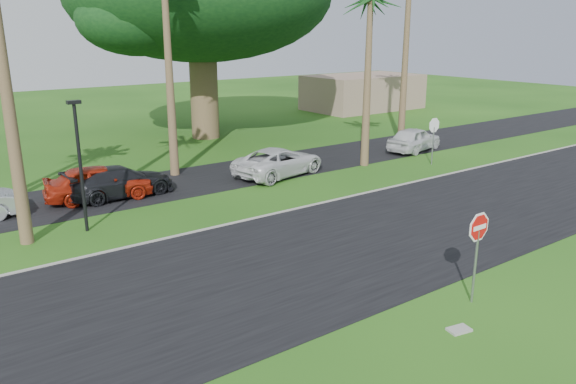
% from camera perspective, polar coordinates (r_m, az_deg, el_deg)
% --- Properties ---
extents(ground, '(120.00, 120.00, 0.00)m').
position_cam_1_polar(ground, '(17.22, 9.02, -7.72)').
color(ground, '#1E4B12').
rests_on(ground, ground).
extents(road, '(120.00, 8.00, 0.02)m').
position_cam_1_polar(road, '(18.56, 4.65, -5.73)').
color(road, black).
rests_on(road, ground).
extents(parking_strip, '(120.00, 5.00, 0.02)m').
position_cam_1_polar(parking_strip, '(26.96, -10.04, 1.10)').
color(parking_strip, black).
rests_on(parking_strip, ground).
extents(curb, '(120.00, 0.12, 0.06)m').
position_cam_1_polar(curb, '(21.58, -2.38, -2.44)').
color(curb, gray).
rests_on(curb, ground).
extents(stop_sign_near, '(1.05, 0.07, 2.62)m').
position_cam_1_polar(stop_sign_near, '(15.17, 18.71, -4.56)').
color(stop_sign_near, gray).
rests_on(stop_sign_near, ground).
extents(stop_sign_far, '(1.05, 0.07, 2.62)m').
position_cam_1_polar(stop_sign_far, '(30.51, 14.59, 5.98)').
color(stop_sign_far, gray).
rests_on(stop_sign_far, ground).
extents(palm_right_near, '(5.00, 5.00, 9.50)m').
position_cam_1_polar(palm_right_near, '(29.23, 8.39, 18.54)').
color(palm_right_near, brown).
rests_on(palm_right_near, ground).
extents(streetlight_right, '(0.45, 0.25, 4.64)m').
position_cam_1_polar(streetlight_right, '(20.63, -20.41, 3.23)').
color(streetlight_right, black).
rests_on(streetlight_right, ground).
extents(building_far, '(10.00, 6.00, 3.00)m').
position_cam_1_polar(building_far, '(51.42, 7.62, 10.03)').
color(building_far, gray).
rests_on(building_far, ground).
extents(car_red, '(4.64, 2.49, 1.50)m').
position_cam_1_polar(car_red, '(24.79, -18.64, 0.92)').
color(car_red, '#A2200D').
rests_on(car_red, ground).
extents(car_dark, '(4.64, 2.01, 1.33)m').
position_cam_1_polar(car_dark, '(24.97, -16.71, 1.00)').
color(car_dark, black).
rests_on(car_dark, ground).
extents(car_minivan, '(5.29, 3.26, 1.37)m').
position_cam_1_polar(car_minivan, '(27.44, -0.91, 3.07)').
color(car_minivan, silver).
rests_on(car_minivan, ground).
extents(car_pickup, '(4.40, 2.56, 1.41)m').
position_cam_1_polar(car_pickup, '(33.88, 12.70, 5.24)').
color(car_pickup, silver).
rests_on(car_pickup, ground).
extents(utility_slab, '(0.61, 0.45, 0.06)m').
position_cam_1_polar(utility_slab, '(14.39, 16.98, -13.23)').
color(utility_slab, gray).
rests_on(utility_slab, ground).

